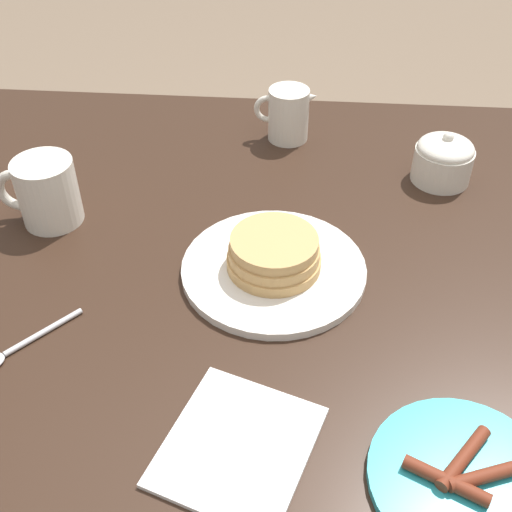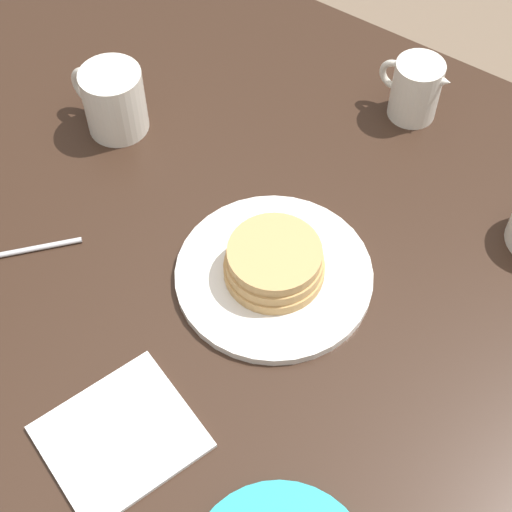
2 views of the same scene
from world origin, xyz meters
TOP-DOWN VIEW (x-y plane):
  - dining_table at (0.00, 0.00)m, footprint 1.57×1.04m
  - pancake_plate at (0.03, -0.02)m, footprint 0.25×0.25m
  - side_plate_bacon at (-0.18, 0.27)m, footprint 0.19×0.19m
  - coffee_mug at (0.36, -0.11)m, footprint 0.12×0.09m
  - creamer_pitcher at (0.02, -0.38)m, footprint 0.11×0.07m
  - sugar_bowl at (-0.22, -0.27)m, footprint 0.09×0.09m
  - napkin at (0.05, 0.25)m, footprint 0.19×0.20m
  - spoon at (0.33, 0.14)m, footprint 0.11×0.12m

SIDE VIEW (x-z plane):
  - dining_table at x=0.00m, z-range 0.27..1.02m
  - napkin at x=0.05m, z-range 0.75..0.75m
  - spoon at x=0.33m, z-range 0.74..0.75m
  - side_plate_bacon at x=-0.18m, z-range 0.74..0.76m
  - pancake_plate at x=0.03m, z-range 0.74..0.79m
  - sugar_bowl at x=-0.22m, z-range 0.74..0.83m
  - creamer_pitcher at x=0.02m, z-range 0.74..0.84m
  - coffee_mug at x=0.36m, z-range 0.75..0.84m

